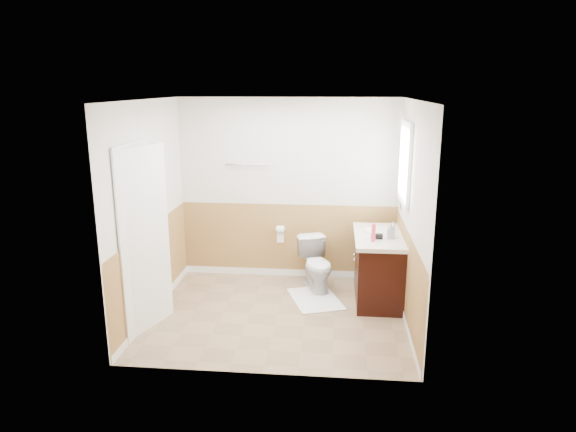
# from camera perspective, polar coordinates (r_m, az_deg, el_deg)

# --- Properties ---
(floor) EXTENTS (3.00, 3.00, 0.00)m
(floor) POSITION_cam_1_polar(r_m,az_deg,el_deg) (6.21, -1.16, -10.89)
(floor) COLOR #8C7051
(floor) RESTS_ON ground
(ceiling) EXTENTS (3.00, 3.00, 0.00)m
(ceiling) POSITION_cam_1_polar(r_m,az_deg,el_deg) (5.61, -1.29, 12.84)
(ceiling) COLOR white
(ceiling) RESTS_ON floor
(wall_back) EXTENTS (3.00, 0.00, 3.00)m
(wall_back) POSITION_cam_1_polar(r_m,az_deg,el_deg) (7.05, 0.00, 2.93)
(wall_back) COLOR silver
(wall_back) RESTS_ON floor
(wall_front) EXTENTS (3.00, 0.00, 3.00)m
(wall_front) POSITION_cam_1_polar(r_m,az_deg,el_deg) (4.55, -3.12, -3.60)
(wall_front) COLOR silver
(wall_front) RESTS_ON floor
(wall_left) EXTENTS (0.00, 3.00, 3.00)m
(wall_left) POSITION_cam_1_polar(r_m,az_deg,el_deg) (6.14, -15.27, 0.68)
(wall_left) COLOR silver
(wall_left) RESTS_ON floor
(wall_right) EXTENTS (0.00, 3.00, 3.00)m
(wall_right) POSITION_cam_1_polar(r_m,az_deg,el_deg) (5.81, 13.64, 0.01)
(wall_right) COLOR silver
(wall_right) RESTS_ON floor
(wainscot_back) EXTENTS (3.00, 0.00, 3.00)m
(wainscot_back) POSITION_cam_1_polar(r_m,az_deg,el_deg) (7.22, -0.01, -2.93)
(wainscot_back) COLOR #AE8845
(wainscot_back) RESTS_ON floor
(wainscot_front) EXTENTS (3.00, 0.00, 3.00)m
(wainscot_front) POSITION_cam_1_polar(r_m,az_deg,el_deg) (4.84, -2.97, -12.03)
(wainscot_front) COLOR #AE8845
(wainscot_front) RESTS_ON floor
(wainscot_left) EXTENTS (0.00, 2.60, 2.60)m
(wainscot_left) POSITION_cam_1_polar(r_m,az_deg,el_deg) (6.35, -14.72, -5.91)
(wainscot_left) COLOR #AE8845
(wainscot_left) RESTS_ON floor
(wainscot_right) EXTENTS (0.00, 2.60, 2.60)m
(wainscot_right) POSITION_cam_1_polar(r_m,az_deg,el_deg) (6.03, 13.10, -6.90)
(wainscot_right) COLOR #AE8845
(wainscot_right) RESTS_ON floor
(toilet) EXTENTS (0.59, 0.76, 0.69)m
(toilet) POSITION_cam_1_polar(r_m,az_deg,el_deg) (6.81, 3.23, -5.44)
(toilet) COLOR white
(toilet) RESTS_ON floor
(bath_mat) EXTENTS (0.79, 0.94, 0.02)m
(bath_mat) POSITION_cam_1_polar(r_m,az_deg,el_deg) (6.59, 3.05, -9.24)
(bath_mat) COLOR white
(bath_mat) RESTS_ON floor
(vanity_cabinet) EXTENTS (0.55, 1.10, 0.80)m
(vanity_cabinet) POSITION_cam_1_polar(r_m,az_deg,el_deg) (6.58, 10.03, -5.85)
(vanity_cabinet) COLOR black
(vanity_cabinet) RESTS_ON floor
(vanity_knob_left) EXTENTS (0.03, 0.03, 0.03)m
(vanity_knob_left) POSITION_cam_1_polar(r_m,az_deg,el_deg) (6.42, 7.47, -4.86)
(vanity_knob_left) COLOR #BCBBC2
(vanity_knob_left) RESTS_ON vanity_cabinet
(vanity_knob_right) EXTENTS (0.03, 0.03, 0.03)m
(vanity_knob_right) POSITION_cam_1_polar(r_m,az_deg,el_deg) (6.60, 7.42, -4.28)
(vanity_knob_right) COLOR silver
(vanity_knob_right) RESTS_ON vanity_cabinet
(countertop) EXTENTS (0.60, 1.15, 0.05)m
(countertop) POSITION_cam_1_polar(r_m,az_deg,el_deg) (6.44, 10.10, -2.30)
(countertop) COLOR white
(countertop) RESTS_ON vanity_cabinet
(sink_basin) EXTENTS (0.36, 0.36, 0.02)m
(sink_basin) POSITION_cam_1_polar(r_m,az_deg,el_deg) (6.58, 10.10, -1.64)
(sink_basin) COLOR white
(sink_basin) RESTS_ON countertop
(faucet) EXTENTS (0.02, 0.02, 0.14)m
(faucet) POSITION_cam_1_polar(r_m,az_deg,el_deg) (6.58, 11.69, -1.17)
(faucet) COLOR #B6B5BC
(faucet) RESTS_ON countertop
(lotion_bottle) EXTENTS (0.05, 0.05, 0.22)m
(lotion_bottle) POSITION_cam_1_polar(r_m,az_deg,el_deg) (6.13, 9.52, -1.84)
(lotion_bottle) COLOR #EA3C5A
(lotion_bottle) RESTS_ON countertop
(soap_dispenser) EXTENTS (0.09, 0.09, 0.19)m
(soap_dispenser) POSITION_cam_1_polar(r_m,az_deg,el_deg) (6.30, 11.41, -1.59)
(soap_dispenser) COLOR gray
(soap_dispenser) RESTS_ON countertop
(hair_dryer_body) EXTENTS (0.14, 0.07, 0.07)m
(hair_dryer_body) POSITION_cam_1_polar(r_m,az_deg,el_deg) (6.26, 9.88, -2.21)
(hair_dryer_body) COLOR black
(hair_dryer_body) RESTS_ON countertop
(hair_dryer_handle) EXTENTS (0.03, 0.03, 0.07)m
(hair_dryer_handle) POSITION_cam_1_polar(r_m,az_deg,el_deg) (6.33, 9.55, -2.31)
(hair_dryer_handle) COLOR black
(hair_dryer_handle) RESTS_ON countertop
(mirror_panel) EXTENTS (0.02, 0.35, 0.90)m
(mirror_panel) POSITION_cam_1_polar(r_m,az_deg,el_deg) (6.81, 12.33, 4.76)
(mirror_panel) COLOR silver
(mirror_panel) RESTS_ON wall_right
(window_frame) EXTENTS (0.04, 0.80, 1.00)m
(window_frame) POSITION_cam_1_polar(r_m,az_deg,el_deg) (6.28, 12.91, 5.78)
(window_frame) COLOR white
(window_frame) RESTS_ON wall_right
(window_glass) EXTENTS (0.01, 0.70, 0.90)m
(window_glass) POSITION_cam_1_polar(r_m,az_deg,el_deg) (6.28, 13.05, 5.77)
(window_glass) COLOR white
(window_glass) RESTS_ON wall_right
(door) EXTENTS (0.29, 0.78, 2.04)m
(door) POSITION_cam_1_polar(r_m,az_deg,el_deg) (5.76, -15.73, -2.63)
(door) COLOR white
(door) RESTS_ON wall_left
(door_frame) EXTENTS (0.02, 0.92, 2.10)m
(door_frame) POSITION_cam_1_polar(r_m,az_deg,el_deg) (5.78, -16.44, -2.50)
(door_frame) COLOR white
(door_frame) RESTS_ON wall_left
(door_knob) EXTENTS (0.06, 0.06, 0.06)m
(door_knob) POSITION_cam_1_polar(r_m,az_deg,el_deg) (6.05, -14.05, -2.38)
(door_knob) COLOR silver
(door_knob) RESTS_ON door
(towel_bar) EXTENTS (0.62, 0.02, 0.02)m
(towel_bar) POSITION_cam_1_polar(r_m,az_deg,el_deg) (7.01, -4.54, 5.73)
(towel_bar) COLOR silver
(towel_bar) RESTS_ON wall_back
(tp_holder_bar) EXTENTS (0.14, 0.02, 0.02)m
(tp_holder_bar) POSITION_cam_1_polar(r_m,az_deg,el_deg) (7.12, -0.85, -1.51)
(tp_holder_bar) COLOR silver
(tp_holder_bar) RESTS_ON wall_back
(tp_roll) EXTENTS (0.10, 0.11, 0.11)m
(tp_roll) POSITION_cam_1_polar(r_m,az_deg,el_deg) (7.12, -0.85, -1.51)
(tp_roll) COLOR white
(tp_roll) RESTS_ON tp_holder_bar
(tp_sheet) EXTENTS (0.10, 0.01, 0.16)m
(tp_sheet) POSITION_cam_1_polar(r_m,az_deg,el_deg) (7.15, -0.85, -2.36)
(tp_sheet) COLOR white
(tp_sheet) RESTS_ON tp_roll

